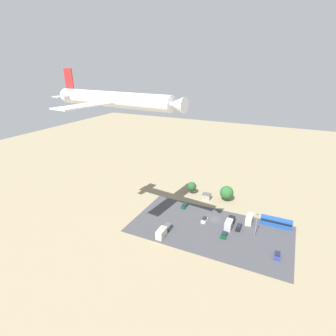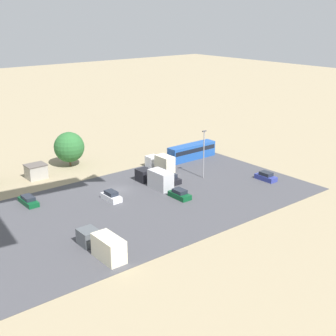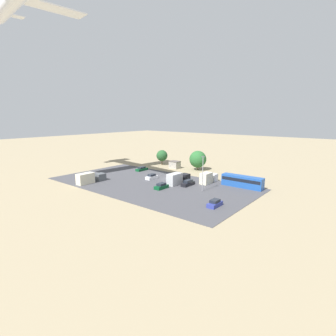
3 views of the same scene
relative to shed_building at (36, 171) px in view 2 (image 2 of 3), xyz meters
name	(u,v)px [view 2 (image 2 of 3)]	position (x,y,z in m)	size (l,w,h in m)	color
ground_plane	(118,191)	(-8.62, 15.47, -1.40)	(400.00, 400.00, 0.00)	gray
parking_lot_surface	(143,203)	(-8.62, 23.01, -1.36)	(60.18, 31.96, 0.08)	#424247
shed_building	(36,171)	(0.00, 0.00, 0.00)	(3.85, 3.21, 2.78)	#9E998E
bus	(192,151)	(-31.43, 9.70, 0.42)	(11.66, 2.64, 3.24)	#1E4C9E
parked_car_0	(111,196)	(-5.17, 18.62, -0.64)	(1.82, 4.10, 1.64)	silver
parked_car_1	(170,178)	(-18.69, 17.93, -0.63)	(1.72, 4.78, 1.66)	black
parked_car_2	(28,201)	(6.49, 11.36, -0.73)	(1.85, 4.74, 1.41)	#0C4723
parked_car_3	(180,194)	(-14.85, 25.17, -0.67)	(1.95, 4.20, 1.56)	#0C4723
parked_car_4	(266,177)	(-33.42, 28.68, -0.66)	(1.88, 4.17, 1.58)	navy
parked_truck_0	(161,163)	(-21.55, 11.57, 0.17)	(2.33, 7.12, 3.27)	silver
parked_truck_1	(103,245)	(5.84, 33.89, 0.12)	(2.44, 9.11, 3.15)	#4C5156
parked_truck_2	(156,178)	(-15.09, 18.14, 0.20)	(2.46, 8.77, 3.32)	black
tree_apron_mid	(69,147)	(-8.67, -2.68, 2.67)	(6.24, 6.24, 7.19)	brown
light_pole_lot_centre	(204,152)	(-24.97, 20.30, 3.80)	(0.90, 0.28, 9.37)	gray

